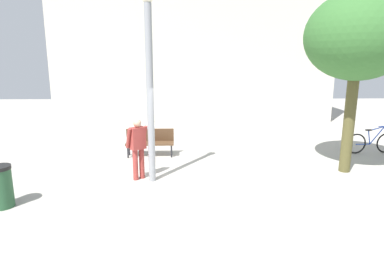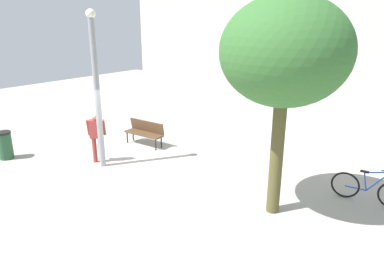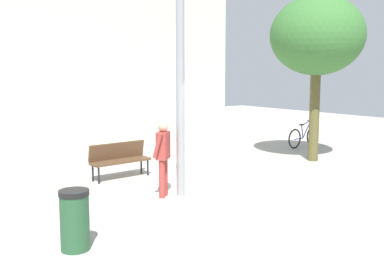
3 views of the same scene
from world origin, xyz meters
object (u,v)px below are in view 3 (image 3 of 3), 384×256
at_px(lamppost, 180,80).
at_px(park_bench, 119,157).
at_px(person_by_lamppost, 163,154).
at_px(bicycle_blue, 304,136).
at_px(trash_bin, 75,220).
at_px(plaza_tree, 317,36).

distance_m(lamppost, park_bench, 3.08).
distance_m(lamppost, person_by_lamppost, 1.66).
relative_size(bicycle_blue, trash_bin, 1.90).
relative_size(plaza_tree, bicycle_blue, 2.77).
bearing_deg(trash_bin, park_bench, 53.25).
bearing_deg(park_bench, person_by_lamppost, -92.16).
distance_m(lamppost, bicycle_blue, 8.05).
xyz_separation_m(person_by_lamppost, bicycle_blue, (7.74, 2.29, -0.58)).
bearing_deg(person_by_lamppost, lamppost, -19.27).
xyz_separation_m(lamppost, bicycle_blue, (7.36, 2.43, -2.19)).
relative_size(lamppost, bicycle_blue, 2.66).
height_order(bicycle_blue, trash_bin, bicycle_blue).
relative_size(person_by_lamppost, park_bench, 1.04).
distance_m(plaza_tree, bicycle_blue, 4.25).
bearing_deg(plaza_tree, trash_bin, -166.09).
relative_size(plaza_tree, trash_bin, 5.26).
height_order(person_by_lamppost, plaza_tree, plaza_tree).
height_order(lamppost, bicycle_blue, lamppost).
distance_m(bicycle_blue, trash_bin, 11.22).
relative_size(person_by_lamppost, trash_bin, 1.75).
xyz_separation_m(lamppost, trash_bin, (-3.15, -1.52, -2.09)).
height_order(lamppost, trash_bin, lamppost).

